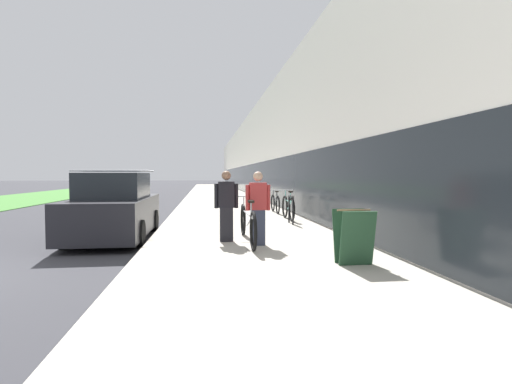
% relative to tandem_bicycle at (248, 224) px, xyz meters
% --- Properties ---
extents(sidewalk_slab, '(4.57, 70.00, 0.12)m').
position_rel_tandem_bicycle_xyz_m(sidewalk_slab, '(0.11, 18.40, -0.46)').
color(sidewalk_slab, '#BCB5A5').
rests_on(sidewalk_slab, ground).
extents(storefront_facade, '(10.01, 70.00, 6.21)m').
position_rel_tandem_bicycle_xyz_m(storefront_facade, '(7.43, 26.40, 2.58)').
color(storefront_facade, silver).
rests_on(storefront_facade, ground).
extents(lawn_strip, '(6.57, 70.00, 0.03)m').
position_rel_tandem_bicycle_xyz_m(lawn_strip, '(-12.81, 22.40, -0.51)').
color(lawn_strip, '#478438').
rests_on(lawn_strip, ground).
extents(tandem_bicycle, '(0.52, 2.79, 0.96)m').
position_rel_tandem_bicycle_xyz_m(tandem_bicycle, '(0.00, 0.00, 0.00)').
color(tandem_bicycle, black).
rests_on(tandem_bicycle, sidewalk_slab).
extents(person_rider, '(0.52, 0.20, 1.52)m').
position_rel_tandem_bicycle_xyz_m(person_rider, '(0.18, -0.36, 0.36)').
color(person_rider, '#33384C').
rests_on(person_rider, sidewalk_slab).
extents(person_bystander, '(0.52, 0.21, 1.54)m').
position_rel_tandem_bicycle_xyz_m(person_bystander, '(-0.45, 0.19, 0.37)').
color(person_bystander, black).
rests_on(person_bystander, sidewalk_slab).
extents(bike_rack_hoop, '(0.05, 0.60, 0.84)m').
position_rel_tandem_bicycle_xyz_m(bike_rack_hoop, '(1.63, 3.09, 0.11)').
color(bike_rack_hoop, black).
rests_on(bike_rack_hoop, sidewalk_slab).
extents(cruiser_bike_nearest, '(0.52, 1.83, 0.96)m').
position_rel_tandem_bicycle_xyz_m(cruiser_bike_nearest, '(1.78, 4.20, -0.00)').
color(cruiser_bike_nearest, black).
rests_on(cruiser_bike_nearest, sidewalk_slab).
extents(cruiser_bike_middle, '(0.52, 1.76, 0.86)m').
position_rel_tandem_bicycle_xyz_m(cruiser_bike_middle, '(1.78, 6.60, -0.04)').
color(cruiser_bike_middle, black).
rests_on(cruiser_bike_middle, sidewalk_slab).
extents(sandwich_board_sign, '(0.56, 0.56, 0.90)m').
position_rel_tandem_bicycle_xyz_m(sandwich_board_sign, '(1.49, -2.29, 0.05)').
color(sandwich_board_sign, '#23472D').
rests_on(sandwich_board_sign, sidewalk_slab).
extents(parked_sedan_curbside, '(1.78, 4.15, 1.69)m').
position_rel_tandem_bicycle_xyz_m(parked_sedan_curbside, '(-3.10, 1.58, 0.21)').
color(parked_sedan_curbside, black).
rests_on(parked_sedan_curbside, ground).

